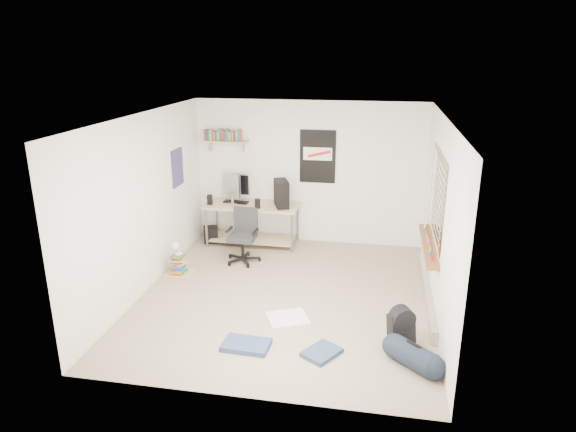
% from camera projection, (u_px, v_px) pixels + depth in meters
% --- Properties ---
extents(floor, '(4.00, 4.50, 0.01)m').
position_uv_depth(floor, '(285.00, 296.00, 7.23)').
color(floor, gray).
rests_on(floor, ground).
extents(ceiling, '(4.00, 4.50, 0.01)m').
position_uv_depth(ceiling, '(285.00, 117.00, 6.45)').
color(ceiling, white).
rests_on(ceiling, ground).
extents(back_wall, '(4.00, 0.01, 2.50)m').
position_uv_depth(back_wall, '(309.00, 173.00, 8.95)').
color(back_wall, silver).
rests_on(back_wall, ground).
extents(left_wall, '(0.01, 4.50, 2.50)m').
position_uv_depth(left_wall, '(145.00, 204.00, 7.18)').
color(left_wall, silver).
rests_on(left_wall, ground).
extents(right_wall, '(0.01, 4.50, 2.50)m').
position_uv_depth(right_wall, '(440.00, 220.00, 6.50)').
color(right_wall, silver).
rests_on(right_wall, ground).
extents(desk, '(1.63, 0.72, 0.74)m').
position_uv_depth(desk, '(253.00, 224.00, 9.05)').
color(desk, '#CFB390').
rests_on(desk, floor).
extents(monitor_left, '(0.37, 0.27, 0.41)m').
position_uv_depth(monitor_left, '(232.00, 192.00, 8.89)').
color(monitor_left, '#9E9EA3').
rests_on(monitor_left, desk).
extents(monitor_right, '(0.36, 0.10, 0.39)m').
position_uv_depth(monitor_right, '(240.00, 191.00, 9.01)').
color(monitor_right, '#B1B1B6').
rests_on(monitor_right, desk).
extents(pc_tower, '(0.34, 0.48, 0.45)m').
position_uv_depth(pc_tower, '(281.00, 193.00, 8.73)').
color(pc_tower, black).
rests_on(pc_tower, desk).
extents(keyboard, '(0.45, 0.20, 0.02)m').
position_uv_depth(keyboard, '(236.00, 202.00, 9.00)').
color(keyboard, black).
rests_on(keyboard, desk).
extents(speaker_left, '(0.09, 0.09, 0.17)m').
position_uv_depth(speaker_left, '(210.00, 200.00, 8.88)').
color(speaker_left, black).
rests_on(speaker_left, desk).
extents(speaker_right, '(0.11, 0.11, 0.16)m').
position_uv_depth(speaker_right, '(257.00, 204.00, 8.66)').
color(speaker_right, black).
rests_on(speaker_right, desk).
extents(office_chair, '(0.61, 0.61, 0.88)m').
position_uv_depth(office_chair, '(242.00, 233.00, 8.24)').
color(office_chair, '#262629').
rests_on(office_chair, floor).
extents(wall_shelf, '(0.80, 0.22, 0.24)m').
position_uv_depth(wall_shelf, '(226.00, 141.00, 8.92)').
color(wall_shelf, tan).
rests_on(wall_shelf, back_wall).
extents(poster_back_wall, '(0.62, 0.03, 0.92)m').
position_uv_depth(poster_back_wall, '(318.00, 157.00, 8.81)').
color(poster_back_wall, black).
rests_on(poster_back_wall, back_wall).
extents(poster_left_wall, '(0.02, 0.42, 0.60)m').
position_uv_depth(poster_left_wall, '(177.00, 168.00, 8.22)').
color(poster_left_wall, navy).
rests_on(poster_left_wall, left_wall).
extents(window, '(0.10, 1.50, 1.26)m').
position_uv_depth(window, '(435.00, 198.00, 6.72)').
color(window, brown).
rests_on(window, right_wall).
extents(baseboard_heater, '(0.08, 2.50, 0.18)m').
position_uv_depth(baseboard_heater, '(427.00, 292.00, 7.15)').
color(baseboard_heater, '#B7B2A8').
rests_on(baseboard_heater, floor).
extents(backpack, '(0.36, 0.33, 0.38)m').
position_uv_depth(backpack, '(401.00, 330.00, 5.97)').
color(backpack, black).
rests_on(backpack, floor).
extents(duffel_bag, '(0.39, 0.39, 0.54)m').
position_uv_depth(duffel_bag, '(413.00, 356.00, 5.58)').
color(duffel_bag, black).
rests_on(duffel_bag, floor).
extents(tshirt, '(0.63, 0.59, 0.04)m').
position_uv_depth(tshirt, '(288.00, 319.00, 6.58)').
color(tshirt, silver).
rests_on(tshirt, floor).
extents(jeans_a, '(0.56, 0.37, 0.06)m').
position_uv_depth(jeans_a, '(246.00, 345.00, 5.98)').
color(jeans_a, navy).
rests_on(jeans_a, floor).
extents(jeans_b, '(0.49, 0.52, 0.05)m').
position_uv_depth(jeans_b, '(322.00, 352.00, 5.84)').
color(jeans_b, navy).
rests_on(jeans_b, floor).
extents(book_stack, '(0.44, 0.38, 0.28)m').
position_uv_depth(book_stack, '(179.00, 265.00, 7.90)').
color(book_stack, brown).
rests_on(book_stack, floor).
extents(desk_lamp, '(0.18, 0.24, 0.21)m').
position_uv_depth(desk_lamp, '(179.00, 251.00, 7.81)').
color(desk_lamp, silver).
rests_on(desk_lamp, book_stack).
extents(subwoofer, '(0.32, 0.32, 0.28)m').
position_uv_depth(subwoofer, '(211.00, 234.00, 9.20)').
color(subwoofer, black).
rests_on(subwoofer, floor).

